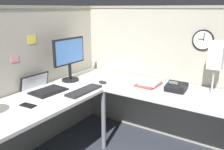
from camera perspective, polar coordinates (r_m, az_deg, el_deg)
The scene contains 14 objects.
cubicle_wall_back at distance 2.64m, azimuth -21.70°, elevation -2.06°, with size 2.57×0.12×1.58m.
cubicle_wall_right at distance 2.93m, azimuth 12.76°, elevation 0.42°, with size 0.12×2.37×1.58m.
desk at distance 2.22m, azimuth -2.23°, elevation -8.70°, with size 2.35×2.15×0.73m.
monitor at distance 2.75m, azimuth -10.25°, elevation 4.50°, with size 0.46×0.20×0.50m.
laptop at distance 2.57m, azimuth -16.43°, elevation -2.97°, with size 0.36×0.40×0.22m.
keyboard at distance 2.43m, azimuth -6.75°, elevation -3.77°, with size 0.43×0.14×0.02m, color #232326.
computer_mouse at distance 2.67m, azimuth -2.29°, elevation -1.72°, with size 0.06×0.10×0.03m, color #232326.
cell_phone at distance 2.21m, azimuth -19.59°, elevation -6.92°, with size 0.07×0.14×0.01m, color black.
office_phone at distance 2.52m, azimuth 15.35°, elevation -2.93°, with size 0.19×0.21×0.11m.
book_stack at distance 2.64m, azimuth 9.00°, elevation -2.02°, with size 0.30×0.23×0.04m.
desk_lamp_paper at distance 2.43m, azimuth 23.76°, elevation 4.06°, with size 0.13×0.13×0.53m.
wall_clock at distance 2.69m, azimuth 21.10°, elevation 7.88°, with size 0.04×0.22×0.22m.
pinned_note_leftmost at distance 2.51m, azimuth -22.46°, elevation 3.62°, with size 0.09×0.00×0.07m, color pink.
pinned_note_middle at distance 2.61m, azimuth -18.76°, elevation 8.12°, with size 0.11×0.00×0.09m, color #EAD84C.
Camera 1 is at (-1.80, -1.21, 1.56)m, focal length 37.90 mm.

